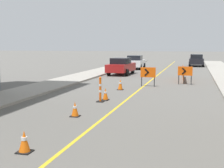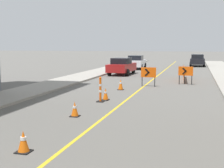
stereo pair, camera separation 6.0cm
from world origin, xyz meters
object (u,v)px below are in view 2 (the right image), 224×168
object	(u,v)px
delineator_post_rear	(100,91)
parked_car_curb_far	(197,60)
traffic_cone_third	(23,142)
parked_car_curb_mid	(136,62)
arrow_barricade_primary	(148,73)
traffic_cone_farthest	(121,84)
arrow_barricade_secondary	(186,72)
traffic_cone_fifth	(106,94)
traffic_cone_fourth	(75,109)
parked_car_curb_near	(122,66)

from	to	relation	value
delineator_post_rear	parked_car_curb_far	distance (m)	28.81
traffic_cone_third	parked_car_curb_mid	size ratio (longest dim) A/B	0.13
arrow_barricade_primary	parked_car_curb_mid	xyz separation A→B (m)	(-3.75, 15.33, -0.10)
traffic_cone_third	traffic_cone_farthest	size ratio (longest dim) A/B	0.84
arrow_barricade_secondary	parked_car_curb_far	xyz separation A→B (m)	(0.85, 20.32, -0.10)
traffic_cone_farthest	traffic_cone_fifth	bearing A→B (deg)	-88.27
delineator_post_rear	parked_car_curb_mid	bearing A→B (deg)	96.13
traffic_cone_fifth	parked_car_curb_mid	xyz separation A→B (m)	(-2.43, 21.11, 0.50)
arrow_barricade_secondary	traffic_cone_third	bearing A→B (deg)	-99.52
traffic_cone_third	traffic_cone_fifth	world-z (taller)	traffic_cone_fifth
traffic_cone_fourth	delineator_post_rear	distance (m)	3.29
parked_car_curb_near	parked_car_curb_mid	distance (m)	7.45
traffic_cone_third	traffic_cone_farthest	distance (m)	11.81
traffic_cone_fourth	arrow_barricade_primary	size ratio (longest dim) A/B	0.45
traffic_cone_farthest	delineator_post_rear	size ratio (longest dim) A/B	0.56
traffic_cone_third	delineator_post_rear	xyz separation A→B (m)	(-0.22, 7.47, 0.25)
traffic_cone_third	parked_car_curb_mid	xyz separation A→B (m)	(-2.56, 29.17, 0.51)
traffic_cone_third	arrow_barricade_secondary	xyz separation A→B (m)	(3.57, 15.58, 0.61)
traffic_cone_fourth	parked_car_curb_mid	xyz separation A→B (m)	(-2.30, 24.99, 0.51)
traffic_cone_fourth	delineator_post_rear	xyz separation A→B (m)	(0.03, 3.28, 0.25)
traffic_cone_fifth	arrow_barricade_primary	distance (m)	5.96
traffic_cone_third	traffic_cone_fourth	size ratio (longest dim) A/B	0.99
traffic_cone_farthest	parked_car_curb_far	distance (m)	24.55
traffic_cone_fifth	traffic_cone_farthest	bearing A→B (deg)	91.73
arrow_barricade_secondary	parked_car_curb_mid	world-z (taller)	parked_car_curb_mid
arrow_barricade_primary	arrow_barricade_secondary	distance (m)	2.95
traffic_cone_third	parked_car_curb_far	xyz separation A→B (m)	(4.43, 35.90, 0.51)
arrow_barricade_primary	traffic_cone_fifth	bearing A→B (deg)	-103.26
traffic_cone_fifth	traffic_cone_farthest	distance (m)	3.74
traffic_cone_fifth	parked_car_curb_far	distance (m)	28.21
traffic_cone_fourth	arrow_barricade_primary	world-z (taller)	arrow_barricade_primary
traffic_cone_third	parked_car_curb_mid	bearing A→B (deg)	95.01
traffic_cone_fifth	parked_car_curb_far	world-z (taller)	parked_car_curb_far
traffic_cone_third	traffic_cone_fourth	bearing A→B (deg)	93.47
arrow_barricade_secondary	parked_car_curb_near	bearing A→B (deg)	138.18
parked_car_curb_near	parked_car_curb_far	size ratio (longest dim) A/B	1.02
parked_car_curb_mid	parked_car_curb_far	size ratio (longest dim) A/B	1.01
parked_car_curb_near	traffic_cone_fifth	bearing A→B (deg)	-76.77
traffic_cone_third	parked_car_curb_near	world-z (taller)	parked_car_curb_near
traffic_cone_fourth	parked_car_curb_far	xyz separation A→B (m)	(4.68, 31.71, 0.51)
traffic_cone_third	traffic_cone_fourth	xyz separation A→B (m)	(-0.25, 4.19, 0.00)
traffic_cone_farthest	arrow_barricade_primary	distance (m)	2.56
traffic_cone_third	arrow_barricade_primary	size ratio (longest dim) A/B	0.45
traffic_cone_third	delineator_post_rear	size ratio (longest dim) A/B	0.47
traffic_cone_fourth	delineator_post_rear	bearing A→B (deg)	89.46
delineator_post_rear	parked_car_curb_near	distance (m)	14.44
parked_car_curb_mid	traffic_cone_farthest	bearing A→B (deg)	-83.91
traffic_cone_fifth	arrow_barricade_secondary	xyz separation A→B (m)	(3.70, 7.51, 0.60)
traffic_cone_third	arrow_barricade_primary	world-z (taller)	arrow_barricade_primary
traffic_cone_farthest	traffic_cone_fourth	bearing A→B (deg)	-90.09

